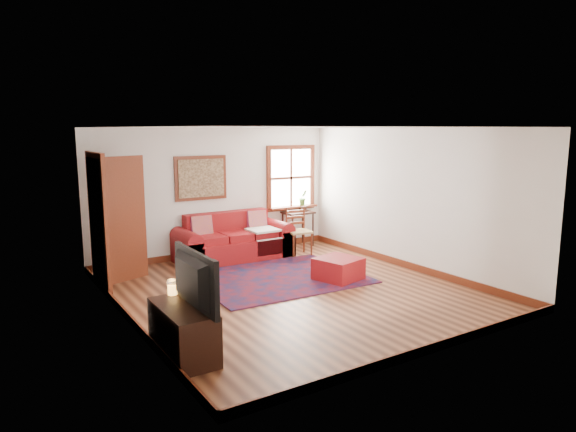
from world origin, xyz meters
TOP-DOWN VIEW (x-y plane):
  - ground at (0.00, 0.00)m, footprint 5.50×5.50m
  - room_envelope at (0.00, 0.02)m, footprint 5.04×5.54m
  - window at (1.78, 2.70)m, footprint 1.18×0.20m
  - doorway at (-2.21, 1.78)m, footprint 0.89×1.08m
  - framed_artwork at (-0.30, 2.71)m, footprint 1.05×0.07m
  - persian_rug at (0.18, 0.67)m, footprint 2.77×2.25m
  - red_leather_sofa at (0.16, 2.31)m, footprint 2.24×0.92m
  - red_ottoman at (0.98, 0.06)m, footprint 0.80×0.80m
  - side_table at (1.80, 2.53)m, footprint 0.62×0.46m
  - ladder_back_chair at (1.38, 1.89)m, footprint 0.51×0.49m
  - media_cabinet at (-2.25, -1.32)m, footprint 0.47×1.03m
  - television at (-2.23, -1.41)m, footprint 0.14×1.09m
  - candle_hurricane at (-2.20, -0.87)m, footprint 0.12×0.12m

SIDE VIEW (x-z plane):
  - ground at x=0.00m, z-range 0.00..0.00m
  - persian_rug at x=0.18m, z-range 0.00..0.02m
  - red_ottoman at x=0.98m, z-range 0.00..0.37m
  - media_cabinet at x=-2.25m, z-range 0.00..0.57m
  - red_leather_sofa at x=0.16m, z-range -0.15..0.73m
  - ladder_back_chair at x=1.38m, z-range 0.04..0.99m
  - side_table at x=1.80m, z-range 0.25..0.99m
  - candle_hurricane at x=-2.20m, z-range 0.56..0.74m
  - television at x=-2.23m, z-range 0.57..1.20m
  - doorway at x=-2.21m, z-range 0.00..2.14m
  - window at x=1.78m, z-range 0.62..2.00m
  - framed_artwork at x=-0.30m, z-range 1.13..1.98m
  - room_envelope at x=0.00m, z-range 0.39..2.91m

